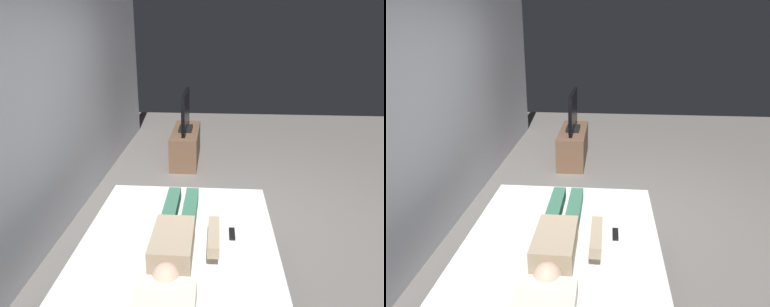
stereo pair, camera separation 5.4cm
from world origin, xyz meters
The scene contains 7 objects.
ground_plane centered at (0.00, 0.00, 0.00)m, with size 10.00×10.00×0.00m, color slate.
back_wall centered at (0.40, 1.94, 1.40)m, with size 6.40×0.10×2.80m, color silver.
bed centered at (-1.10, 0.59, 0.26)m, with size 2.02×1.53×0.54m.
person centered at (-1.07, 0.59, 0.62)m, with size 1.26×0.46×0.18m.
remote centered at (-0.92, 0.19, 0.55)m, with size 0.15×0.04×0.02m, color black.
tv_stand centered at (1.94, 0.79, 0.25)m, with size 1.10×0.40×0.50m, color brown.
tv centered at (1.94, 0.79, 0.78)m, with size 0.88×0.20×0.59m.
Camera 2 is at (-3.19, 0.28, 2.06)m, focal length 32.54 mm.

